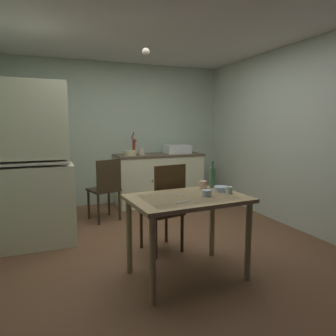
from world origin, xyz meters
TOP-DOWN VIEW (x-y plane):
  - ground_plane at (0.00, 0.00)m, footprint 5.36×5.36m
  - wall_back at (0.00, 2.23)m, footprint 3.98×0.10m
  - wall_right at (1.99, 0.00)m, footprint 0.10×4.46m
  - ceiling_slab at (0.00, 0.00)m, footprint 3.98×4.46m
  - hutch_cabinet at (-1.42, 0.55)m, footprint 1.00×0.49m
  - counter_cabinet at (0.66, 1.86)m, footprint 1.55×0.64m
  - sink_basin at (1.01, 1.86)m, footprint 0.44×0.34m
  - hand_pump at (0.21, 1.91)m, footprint 0.05×0.27m
  - mixing_bowl_counter at (0.12, 1.81)m, footprint 0.21×0.21m
  - stoneware_crock at (0.34, 1.86)m, footprint 0.13×0.13m
  - dining_table at (-0.02, -0.79)m, footprint 1.11×0.78m
  - chair_far_side at (-0.02, -0.21)m, footprint 0.47×0.47m
  - chair_by_counter at (-0.43, 1.18)m, footprint 0.50×0.50m
  - serving_bowl_wide at (0.39, -0.70)m, footprint 0.15×0.15m
  - teacup_cream at (0.15, -0.84)m, footprint 0.09×0.09m
  - teacup_mint at (0.28, -0.54)m, footprint 0.08×0.08m
  - mug_dark at (0.40, -0.83)m, footprint 0.06×0.06m
  - glass_bottle at (0.41, -0.50)m, footprint 0.07×0.07m
  - table_knife at (-0.07, -0.67)m, footprint 0.08×0.17m
  - teaspoon_near_bowl at (-0.15, -0.96)m, footprint 0.14×0.08m
  - pendant_bulb at (-0.18, -0.06)m, footprint 0.08×0.08m

SIDE VIEW (x-z plane):
  - ground_plane at x=0.00m, z-range 0.00..0.00m
  - counter_cabinet at x=0.66m, z-range 0.00..0.90m
  - chair_by_counter at x=-0.43m, z-range 0.04..0.96m
  - chair_far_side at x=-0.02m, z-range 0.02..1.03m
  - dining_table at x=-0.02m, z-range 0.27..1.05m
  - table_knife at x=-0.07m, z-range 0.77..0.78m
  - teaspoon_near_bowl at x=-0.15m, z-range 0.77..0.78m
  - serving_bowl_wide at x=0.39m, z-range 0.77..0.82m
  - teacup_cream at x=0.15m, z-range 0.77..0.83m
  - mug_dark at x=0.40m, z-range 0.77..0.84m
  - teacup_mint at x=0.28m, z-range 0.77..0.85m
  - glass_bottle at x=0.41m, z-range 0.75..1.03m
  - hutch_cabinet at x=-1.42m, z-range -0.06..1.86m
  - mixing_bowl_counter at x=0.12m, z-range 0.90..0.99m
  - stoneware_crock at x=0.34m, z-range 0.90..1.01m
  - sink_basin at x=1.01m, z-range 0.90..1.05m
  - hand_pump at x=0.21m, z-range 0.88..1.27m
  - wall_back at x=0.00m, z-range 0.00..2.50m
  - wall_right at x=1.99m, z-range 0.00..2.50m
  - pendant_bulb at x=-0.18m, z-range 2.15..2.23m
  - ceiling_slab at x=0.00m, z-range 2.50..2.60m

